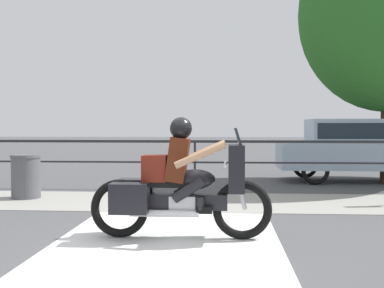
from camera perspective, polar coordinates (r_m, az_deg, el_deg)
ground_plane at (r=6.06m, az=-2.88°, el=-11.86°), size 120.00×120.00×0.00m
sidewalk_band at (r=9.38m, az=-0.38°, el=-6.83°), size 44.00×2.40×0.01m
crosswalk_band at (r=5.87m, az=-3.39°, el=-12.28°), size 2.85×6.00×0.01m
fence_railing at (r=11.11m, az=0.34°, el=-0.79°), size 36.00×0.05×1.14m
motorcycle at (r=6.27m, az=-1.50°, el=-4.90°), size 2.37×0.76×1.58m
parked_car at (r=13.41m, az=19.11°, el=-0.24°), size 4.36×1.71×1.65m
trash_bin at (r=10.30m, az=-19.08°, el=-3.66°), size 0.60×0.60×0.89m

